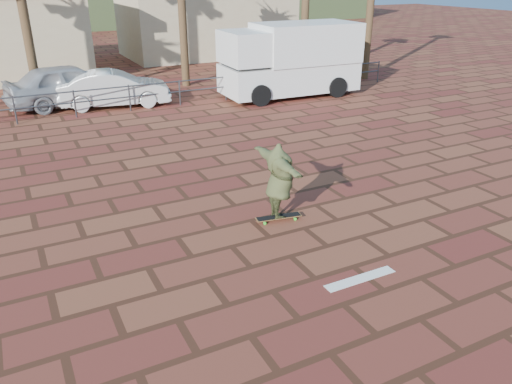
# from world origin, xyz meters

# --- Properties ---
(ground) EXTENTS (120.00, 120.00, 0.00)m
(ground) POSITION_xyz_m (0.00, 0.00, 0.00)
(ground) COLOR brown
(ground) RESTS_ON ground
(paint_stripe) EXTENTS (1.40, 0.22, 0.01)m
(paint_stripe) POSITION_xyz_m (0.70, -1.20, 0.00)
(paint_stripe) COLOR white
(paint_stripe) RESTS_ON ground
(guardrail) EXTENTS (24.06, 0.06, 1.00)m
(guardrail) POSITION_xyz_m (0.00, 12.00, 0.68)
(guardrail) COLOR #47494F
(guardrail) RESTS_ON ground
(building_east) EXTENTS (10.60, 6.60, 5.00)m
(building_east) POSITION_xyz_m (8.00, 24.00, 2.54)
(building_east) COLOR beige
(building_east) RESTS_ON ground
(longboard) EXTENTS (1.02, 0.39, 0.10)m
(longboard) POSITION_xyz_m (0.53, 1.39, 0.08)
(longboard) COLOR olive
(longboard) RESTS_ON ground
(skateboarder) EXTENTS (0.65, 2.05, 1.65)m
(skateboarder) POSITION_xyz_m (0.53, 1.39, 0.92)
(skateboarder) COLOR #424827
(skateboarder) RESTS_ON longboard
(campervan) EXTENTS (5.80, 2.67, 2.97)m
(campervan) POSITION_xyz_m (6.79, 11.50, 1.56)
(campervan) COLOR white
(campervan) RESTS_ON ground
(car_silver) EXTENTS (5.11, 2.70, 1.66)m
(car_silver) POSITION_xyz_m (-1.84, 13.95, 0.83)
(car_silver) COLOR #A2A3A9
(car_silver) RESTS_ON ground
(car_white) EXTENTS (4.43, 2.23, 1.39)m
(car_white) POSITION_xyz_m (-0.32, 13.00, 0.70)
(car_white) COLOR silver
(car_white) RESTS_ON ground
(street_sign) EXTENTS (0.47, 0.23, 2.42)m
(street_sign) POSITION_xyz_m (8.93, 12.00, 1.69)
(street_sign) COLOR gray
(street_sign) RESTS_ON ground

